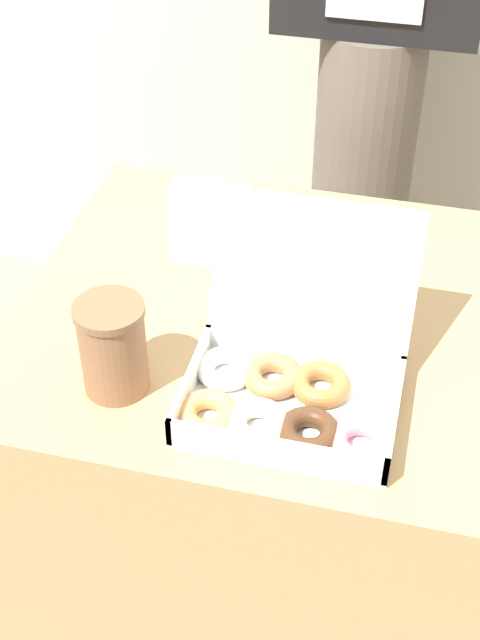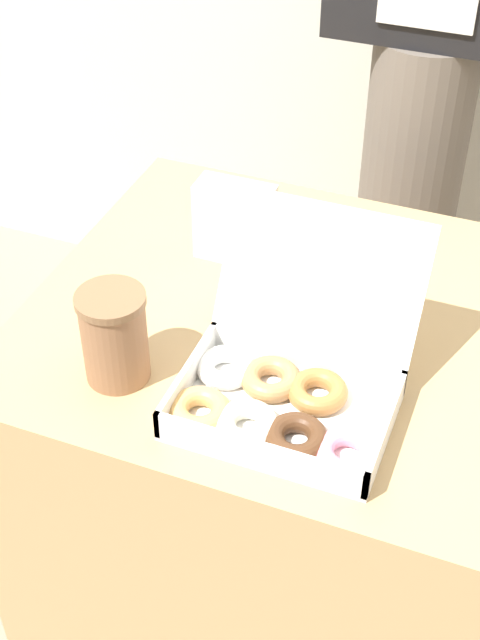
% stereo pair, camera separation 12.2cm
% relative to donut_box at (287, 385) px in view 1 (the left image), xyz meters
% --- Properties ---
extents(ground_plane, '(14.00, 14.00, 0.00)m').
position_rel_donut_box_xyz_m(ground_plane, '(-0.05, 0.20, -0.78)').
color(ground_plane, gray).
extents(table, '(0.82, 0.74, 0.74)m').
position_rel_donut_box_xyz_m(table, '(-0.05, 0.20, -0.41)').
color(table, tan).
rests_on(table, ground_plane).
extents(donut_box, '(0.31, 0.31, 0.23)m').
position_rel_donut_box_xyz_m(donut_box, '(0.00, 0.00, 0.00)').
color(donut_box, white).
rests_on(donut_box, table).
extents(coffee_cup, '(0.10, 0.10, 0.15)m').
position_rel_donut_box_xyz_m(coffee_cup, '(-0.24, -0.02, 0.04)').
color(coffee_cup, '#8C6042').
rests_on(coffee_cup, table).
extents(napkin_holder, '(0.13, 0.06, 0.14)m').
position_rel_donut_box_xyz_m(napkin_holder, '(-0.19, 0.31, 0.03)').
color(napkin_holder, silver).
rests_on(napkin_holder, table).
extents(person_customer, '(0.40, 0.23, 1.79)m').
position_rel_donut_box_xyz_m(person_customer, '(-0.00, 0.87, 0.21)').
color(person_customer, '#665B51').
rests_on(person_customer, ground_plane).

